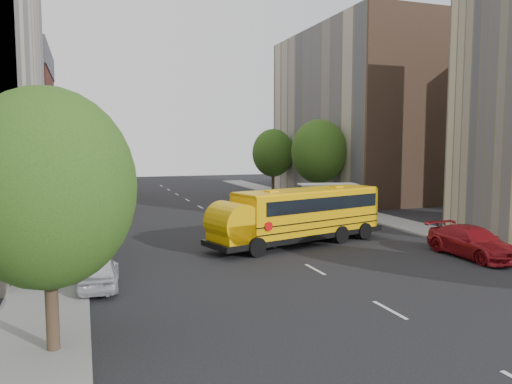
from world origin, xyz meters
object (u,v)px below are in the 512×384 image
parked_car_0 (99,272)px  street_tree_1 (61,163)px  street_tree_4 (319,151)px  street_tree_2 (70,156)px  parked_car_3 (473,242)px  parked_car_2 (98,197)px  parked_car_1 (92,216)px  safari_truck (323,198)px  parked_car_4 (309,201)px  school_bus (297,213)px  street_tree_5 (273,153)px  street_tree_0 (47,189)px

parked_car_0 → street_tree_1: bearing=-65.6°
street_tree_4 → parked_car_0: street_tree_4 is taller
street_tree_2 → parked_car_3: 30.13m
parked_car_2 → parked_car_3: (17.60, -28.44, -0.01)m
parked_car_0 → parked_car_1: size_ratio=0.94×
safari_truck → parked_car_3: 16.46m
street_tree_4 → parked_car_1: (-20.60, -5.45, -4.38)m
parked_car_0 → parked_car_2: 27.91m
parked_car_4 → parked_car_2: bearing=155.2°
parked_car_1 → school_bus: bearing=133.8°
parked_car_1 → parked_car_3: 24.98m
street_tree_2 → street_tree_5: street_tree_2 is taller
street_tree_2 → parked_car_1: street_tree_2 is taller
school_bus → parked_car_4: 15.55m
street_tree_1 → parked_car_0: bearing=-69.8°
parked_car_3 → parked_car_2: bearing=122.0°
street_tree_0 → street_tree_1: 10.00m
street_tree_2 → street_tree_1: bearing=-90.0°
street_tree_0 → safari_truck: 29.65m
parked_car_1 → street_tree_5: bearing=-141.5°
street_tree_4 → parked_car_3: (-2.20, -22.34, -4.29)m
school_bus → parked_car_2: size_ratio=2.06×
school_bus → parked_car_4: (7.24, 13.73, -1.04)m
street_tree_2 → parked_car_1: (1.40, -5.45, -4.14)m
street_tree_5 → school_bus: 30.07m
street_tree_0 → school_bus: size_ratio=0.63×
street_tree_4 → school_bus: bearing=-119.9°
school_bus → parked_car_0: (-11.16, -5.40, -1.15)m
street_tree_1 → parked_car_0: street_tree_1 is taller
street_tree_0 → parked_car_4: 32.38m
parked_car_2 → street_tree_4: bearing=157.9°
street_tree_1 → safari_truck: (19.49, 12.10, -3.61)m
parked_car_2 → parked_car_4: bearing=148.5°
street_tree_5 → school_bus: street_tree_5 is taller
street_tree_4 → parked_car_4: (-2.20, -2.68, -4.30)m
parked_car_3 → street_tree_0: bearing=-163.8°
street_tree_2 → safari_truck: (19.49, -5.90, -3.49)m
parked_car_1 → parked_car_4: (18.40, 2.78, 0.08)m
parked_car_1 → parked_car_0: bearing=88.3°
school_bus → safari_truck: school_bus is taller
parked_car_3 → parked_car_4: bearing=90.3°
street_tree_2 → school_bus: 20.88m
street_tree_0 → school_bus: street_tree_0 is taller
safari_truck → parked_car_3: (0.31, -16.44, -0.56)m
street_tree_1 → parked_car_4: bearing=37.7°
street_tree_4 → parked_car_2: street_tree_4 is taller
safari_truck → street_tree_0: bearing=-119.4°
safari_truck → parked_car_3: size_ratio=1.15×
school_bus → parked_car_3: (7.24, -5.94, -1.04)m
street_tree_2 → parked_car_0: bearing=-86.3°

